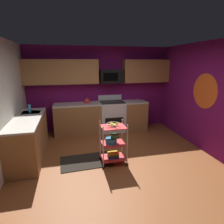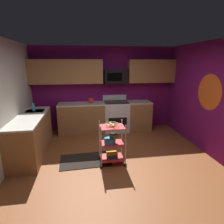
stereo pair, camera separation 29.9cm
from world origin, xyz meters
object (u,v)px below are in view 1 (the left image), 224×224
Objects in this scene: mixing_bowl_small at (115,136)px; book_stack at (113,155)px; microwave at (111,76)px; kettle at (87,101)px; oven_range at (112,116)px; dish_soap_bottle at (29,109)px; rolling_cart at (113,143)px; mixing_bowl_large at (111,141)px; fruit_bowl at (113,124)px.

book_stack is (-0.03, -0.01, -0.43)m from mixing_bowl_small.
mixing_bowl_small is 0.44m from book_stack.
microwave is 1.05m from kettle.
oven_range is 2.05m from mixing_bowl_small.
microwave is 2.51m from dish_soap_bottle.
kettle reaches higher than rolling_cart.
microwave is at bearing 90.26° from oven_range.
mixing_bowl_large is at bearing -180.00° from rolling_cart.
rolling_cart reaches higher than book_stack.
rolling_cart is at bearing 0.00° from mixing_bowl_large.
mixing_bowl_small is (-0.40, -2.01, 0.14)m from oven_range.
fruit_bowl is 2.20m from dish_soap_bottle.
rolling_cart is (-0.44, -2.01, -0.03)m from oven_range.
microwave is 2.83× the size of book_stack.
book_stack is (-0.44, -2.12, -1.52)m from microwave.
oven_range reaches higher than mixing_bowl_large.
dish_soap_bottle is (-1.48, -0.78, 0.02)m from kettle.
rolling_cart is 2.27m from dish_soap_bottle.
rolling_cart is 0.17m from mixing_bowl_small.
fruit_bowl reaches higher than mixing_bowl_small.
fruit_bowl is at bearing -102.21° from oven_range.
mixing_bowl_large is at bearing -174.00° from mixing_bowl_small.
mixing_bowl_small is (0.03, 0.01, 0.17)m from rolling_cart.
oven_range reaches higher than fruit_bowl.
kettle reaches higher than fruit_bowl.
fruit_bowl is at bearing -165.94° from mixing_bowl_small.
fruit_bowl is (-0.44, -2.01, 0.40)m from oven_range.
dish_soap_bottle reaches higher than mixing_bowl_small.
rolling_cart is 0.27m from book_stack.
mixing_bowl_small is at bearing -101.37° from oven_range.
microwave is 2.32m from fruit_bowl.
mixing_bowl_large is 1.38× the size of mixing_bowl_small.
kettle is at bearing 99.45° from fruit_bowl.
mixing_bowl_large is at bearing -102.76° from microwave.
mixing_bowl_small is at bearing 14.06° from fruit_bowl.
fruit_bowl is (-0.44, -2.12, -0.82)m from microwave.
microwave is 2.47m from mixing_bowl_large.
mixing_bowl_large is at bearing -180.00° from book_stack.
microwave is at bearing 77.24° from mixing_bowl_large.
fruit_bowl is 1.10× the size of book_stack.
kettle is 1.32× the size of dish_soap_bottle.
mixing_bowl_large is at bearing -34.86° from dish_soap_bottle.
dish_soap_bottle is at bearing 146.44° from mixing_bowl_small.
dish_soap_bottle is (-1.82, 1.23, 0.57)m from rolling_cart.
kettle is (-0.29, 2.01, 0.48)m from mixing_bowl_large.
kettle is (-0.33, 2.01, 0.12)m from fruit_bowl.
dish_soap_bottle is at bearing -152.30° from kettle.
dish_soap_bottle is (-2.25, -0.89, -0.68)m from microwave.
mixing_bowl_large is 0.34m from book_stack.
microwave reaches higher than mixing_bowl_large.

